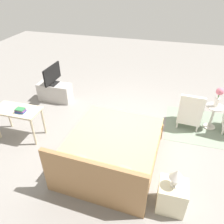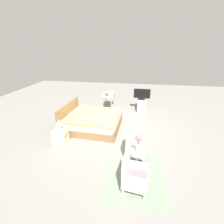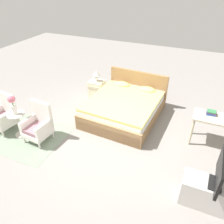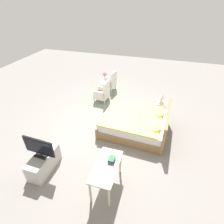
{
  "view_description": "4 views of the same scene",
  "coord_description": "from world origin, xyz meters",
  "views": [
    {
      "loc": [
        -0.81,
        4.04,
        3.33
      ],
      "look_at": [
        0.24,
        0.16,
        0.63
      ],
      "focal_mm": 35.0,
      "sensor_mm": 36.0,
      "label": 1
    },
    {
      "loc": [
        -5.03,
        -0.57,
        2.98
      ],
      "look_at": [
        0.14,
        0.23,
        0.68
      ],
      "focal_mm": 24.0,
      "sensor_mm": 36.0,
      "label": 2
    },
    {
      "loc": [
        1.67,
        -3.69,
        3.38
      ],
      "look_at": [
        -0.02,
        0.24,
        0.59
      ],
      "focal_mm": 35.0,
      "sensor_mm": 36.0,
      "label": 3
    },
    {
      "loc": [
        4.6,
        1.58,
        3.87
      ],
      "look_at": [
        0.12,
        0.23,
        0.65
      ],
      "focal_mm": 28.0,
      "sensor_mm": 36.0,
      "label": 4
    }
  ],
  "objects": [
    {
      "name": "ground_plane",
      "position": [
        0.0,
        0.0,
        0.0
      ],
      "size": [
        16.0,
        16.0,
        0.0
      ],
      "primitive_type": "plane",
      "color": "gray"
    },
    {
      "name": "floor_rug",
      "position": [
        -2.01,
        -0.72,
        0.0
      ],
      "size": [
        2.1,
        1.5,
        0.01
      ],
      "color": "gray",
      "rests_on": "ground_plane"
    },
    {
      "name": "bed",
      "position": [
        0.02,
        1.02,
        0.3
      ],
      "size": [
        1.85,
        2.16,
        0.96
      ],
      "color": "#997047",
      "rests_on": "ground_plane"
    },
    {
      "name": "armchair_by_window_left",
      "position": [
        -2.53,
        -0.66,
        0.38
      ],
      "size": [
        0.61,
        0.61,
        0.92
      ],
      "color": "white",
      "rests_on": "floor_rug"
    },
    {
      "name": "armchair_by_window_right",
      "position": [
        -1.48,
        -0.66,
        0.38
      ],
      "size": [
        0.58,
        0.58,
        0.92
      ],
      "color": "white",
      "rests_on": "floor_rug"
    },
    {
      "name": "side_table",
      "position": [
        -2.01,
        -0.74,
        0.38
      ],
      "size": [
        0.4,
        0.4,
        0.61
      ],
      "color": "beige",
      "rests_on": "ground_plane"
    },
    {
      "name": "flower_vase",
      "position": [
        -2.01,
        -0.74,
        0.9
      ],
      "size": [
        0.17,
        0.17,
        0.48
      ],
      "color": "silver",
      "rests_on": "side_table"
    },
    {
      "name": "nightstand",
      "position": [
        -1.17,
        1.72,
        0.27
      ],
      "size": [
        0.44,
        0.41,
        0.54
      ],
      "color": "beige",
      "rests_on": "ground_plane"
    },
    {
      "name": "table_lamp",
      "position": [
        -1.17,
        1.72,
        0.76
      ],
      "size": [
        0.22,
        0.22,
        0.33
      ],
      "color": "silver",
      "rests_on": "nightstand"
    },
    {
      "name": "tv_stand",
      "position": [
        2.27,
        -0.95,
        0.26
      ],
      "size": [
        0.96,
        0.4,
        0.52
      ],
      "color": "#B7B2AD",
      "rests_on": "ground_plane"
    },
    {
      "name": "tv_flatscreen",
      "position": [
        2.28,
        -0.95,
        0.8
      ],
      "size": [
        0.21,
        0.8,
        0.55
      ],
      "color": "black",
      "rests_on": "tv_stand"
    },
    {
      "name": "vanity_desk",
      "position": [
        2.26,
        0.74,
        0.62
      ],
      "size": [
        1.04,
        0.52,
        0.72
      ],
      "color": "beige",
      "rests_on": "ground_plane"
    },
    {
      "name": "book_stack",
      "position": [
        2.09,
        0.81,
        0.77
      ],
      "size": [
        0.21,
        0.16,
        0.09
      ],
      "color": "#284C8E",
      "rests_on": "vanity_desk"
    }
  ]
}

